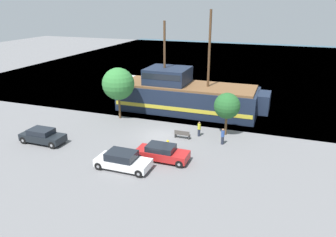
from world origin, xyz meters
The scene contains 14 objects.
ground_plane centered at (0.00, 0.00, 0.00)m, with size 160.00×160.00×0.00m, color slate.
water_surface centered at (0.00, 44.00, 0.00)m, with size 80.00×80.00×0.00m, color #33566B.
pirate_ship centered at (0.04, 8.65, 1.99)m, with size 18.19×5.96×12.07m.
moored_boat_dockside centered at (-10.00, 15.74, 0.76)m, with size 7.31×2.48×2.04m.
moored_boat_outer centered at (-9.46, 18.85, 0.57)m, with size 5.02×2.31×1.53m.
parked_car_curb_front centered at (2.09, -5.00, 0.70)m, with size 4.51×1.86×1.39m.
parked_car_curb_mid centered at (-0.37, -7.47, 0.72)m, with size 4.49×2.00×1.46m.
parked_car_curb_rear centered at (-9.97, -5.51, 0.72)m, with size 4.30×1.84×1.42m.
fire_hydrant centered at (1.68, -2.44, 0.41)m, with size 0.42×0.25×0.76m.
bench_promenade_east centered at (2.28, 0.11, 0.43)m, with size 1.54×0.45×0.85m.
pedestrian_walking_near centered at (6.31, 0.09, 0.80)m, with size 0.32×0.32×1.59m.
pedestrian_walking_far centered at (3.69, 1.27, 0.76)m, with size 0.32×0.32×1.53m.
tree_row_east centered at (-6.39, 3.39, 4.09)m, with size 3.64×3.64×5.92m.
tree_row_mideast centered at (6.13, 2.59, 3.07)m, with size 2.61×2.61×4.39m.
Camera 1 is at (11.21, -28.57, 12.85)m, focal length 35.00 mm.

